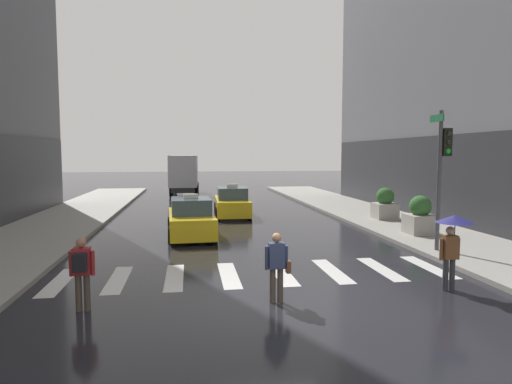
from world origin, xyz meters
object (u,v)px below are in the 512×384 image
traffic_light_pole (442,160)px  pedestrian_with_backpack (82,268)px  taxi_lead (191,219)px  pedestrian_with_umbrella (453,232)px  taxi_second (232,203)px  box_truck (184,173)px  pedestrian_with_handbag (277,263)px  planter_near_corner (420,216)px  planter_mid_block (385,205)px

traffic_light_pole → pedestrian_with_backpack: size_ratio=2.91×
taxi_lead → pedestrian_with_umbrella: (6.54, -8.61, 0.79)m
pedestrian_with_umbrella → taxi_second: bearing=106.2°
box_truck → taxi_second: bearing=-78.4°
taxi_second → pedestrian_with_handbag: bearing=-91.5°
planter_near_corner → traffic_light_pole: bearing=-107.1°
box_truck → taxi_lead: bearing=-88.7°
traffic_light_pole → planter_mid_block: bearing=79.4°
traffic_light_pole → box_truck: size_ratio=0.63×
taxi_second → pedestrian_with_backpack: taxi_second is taller
taxi_second → box_truck: 13.73m
pedestrian_with_umbrella → planter_mid_block: size_ratio=1.21×
taxi_lead → pedestrian_with_umbrella: 10.84m
taxi_lead → planter_near_corner: 9.62m
pedestrian_with_umbrella → planter_near_corner: bearing=67.1°
box_truck → pedestrian_with_handbag: box_truck is taller
taxi_second → pedestrian_with_handbag: 14.79m
taxi_second → planter_near_corner: (7.15, -7.59, 0.15)m
planter_near_corner → pedestrian_with_umbrella: bearing=-112.9°
taxi_second → traffic_light_pole: bearing=-59.8°
taxi_second → pedestrian_with_backpack: (-4.74, -14.73, 0.25)m
taxi_lead → planter_mid_block: size_ratio=2.88×
taxi_lead → planter_near_corner: (9.47, -1.68, 0.15)m
traffic_light_pole → planter_mid_block: size_ratio=3.00×
taxi_lead → planter_near_corner: taxi_lead is taller
pedestrian_with_umbrella → planter_mid_block: 11.77m
taxi_lead → planter_mid_block: taxi_lead is taller
box_truck → pedestrian_with_handbag: (2.38, -28.19, -0.92)m
taxi_second → pedestrian_with_backpack: bearing=-107.8°
traffic_light_pole → box_truck: bearing=110.4°
pedestrian_with_umbrella → planter_mid_block: pedestrian_with_umbrella is taller
pedestrian_with_umbrella → pedestrian_with_handbag: bearing=-176.8°
traffic_light_pole → pedestrian_with_handbag: 8.11m
box_truck → planter_mid_block: (10.35, -16.67, -0.98)m
pedestrian_with_handbag → planter_mid_block: planter_mid_block is taller
pedestrian_with_backpack → planter_near_corner: 13.87m
taxi_lead → box_truck: 19.36m
box_truck → pedestrian_with_backpack: size_ratio=4.61×
pedestrian_with_backpack → taxi_second: bearing=72.2°
pedestrian_with_handbag → traffic_light_pole: bearing=32.1°
box_truck → traffic_light_pole: bearing=-69.6°
pedestrian_with_umbrella → planter_mid_block: (3.37, 11.26, -0.64)m
taxi_second → planter_mid_block: 8.26m
pedestrian_with_umbrella → pedestrian_with_handbag: pedestrian_with_umbrella is taller
pedestrian_with_umbrella → traffic_light_pole: bearing=62.8°
box_truck → planter_near_corner: 23.24m
planter_mid_block → box_truck: bearing=121.8°
box_truck → pedestrian_with_umbrella: bearing=-76.0°
taxi_lead → traffic_light_pole: bearing=-29.1°
taxi_lead → taxi_second: size_ratio=1.01×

